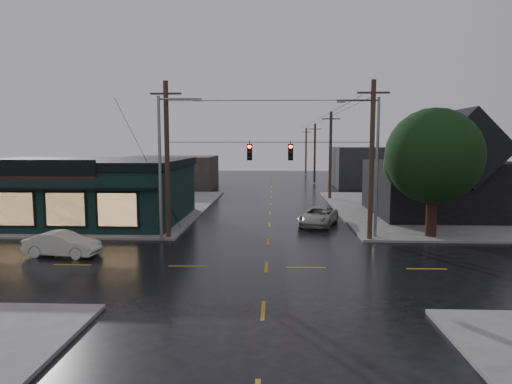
{
  "coord_description": "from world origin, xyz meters",
  "views": [
    {
      "loc": [
        0.43,
        -22.51,
        6.26
      ],
      "look_at": [
        -0.71,
        4.66,
        3.32
      ],
      "focal_mm": 32.0,
      "sensor_mm": 36.0,
      "label": 1
    }
  ],
  "objects_px": {
    "utility_pole_ne": "(369,241)",
    "utility_pole_nw": "(169,239)",
    "corner_tree": "(434,156)",
    "sedan_cream": "(62,244)",
    "suv_silver": "(318,216)"
  },
  "relations": [
    {
      "from": "corner_tree",
      "to": "utility_pole_ne",
      "type": "bearing_deg",
      "value": -166.05
    },
    {
      "from": "corner_tree",
      "to": "utility_pole_ne",
      "type": "relative_size",
      "value": 0.83
    },
    {
      "from": "utility_pole_ne",
      "to": "utility_pole_nw",
      "type": "bearing_deg",
      "value": 180.0
    },
    {
      "from": "utility_pole_nw",
      "to": "sedan_cream",
      "type": "height_order",
      "value": "utility_pole_nw"
    },
    {
      "from": "utility_pole_nw",
      "to": "suv_silver",
      "type": "height_order",
      "value": "utility_pole_nw"
    },
    {
      "from": "utility_pole_ne",
      "to": "suv_silver",
      "type": "relative_size",
      "value": 2.04
    },
    {
      "from": "corner_tree",
      "to": "utility_pole_ne",
      "type": "height_order",
      "value": "corner_tree"
    },
    {
      "from": "utility_pole_ne",
      "to": "sedan_cream",
      "type": "distance_m",
      "value": 18.45
    },
    {
      "from": "utility_pole_nw",
      "to": "sedan_cream",
      "type": "distance_m",
      "value": 6.78
    },
    {
      "from": "suv_silver",
      "to": "corner_tree",
      "type": "bearing_deg",
      "value": -13.62
    },
    {
      "from": "utility_pole_nw",
      "to": "corner_tree",
      "type": "bearing_deg",
      "value": 3.48
    },
    {
      "from": "sedan_cream",
      "to": "corner_tree",
      "type": "bearing_deg",
      "value": -68.44
    },
    {
      "from": "suv_silver",
      "to": "utility_pole_ne",
      "type": "bearing_deg",
      "value": -44.51
    },
    {
      "from": "utility_pole_ne",
      "to": "sedan_cream",
      "type": "relative_size",
      "value": 2.46
    },
    {
      "from": "suv_silver",
      "to": "utility_pole_nw",
      "type": "bearing_deg",
      "value": -134.06
    }
  ]
}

